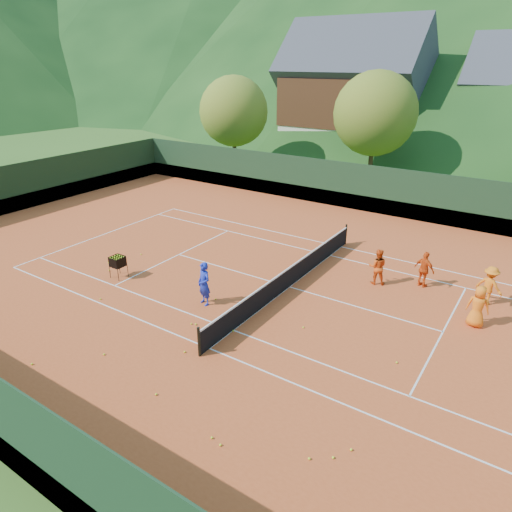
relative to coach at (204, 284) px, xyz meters
The scene contains 35 objects.
ground 3.90m from the coach, 56.55° to the left, with size 400.00×400.00×0.00m, color #2D5119.
clay_court 3.90m from the coach, 56.55° to the left, with size 40.00×24.00×0.02m, color #B9461E.
coach is the anchor object (origin of this frame).
student_a 7.55m from the coach, 47.67° to the left, with size 0.78×0.61×1.60m, color #DC4C13.
student_b 9.39m from the coach, 43.08° to the left, with size 0.94×0.39×1.60m, color #DC4C13.
student_c 10.26m from the coach, 24.47° to the left, with size 0.79×0.51×1.61m, color orange.
student_d 11.33m from the coach, 33.76° to the left, with size 1.04×0.60×1.61m, color orange.
tennis_ball_0 1.00m from the coach, 72.52° to the left, with size 0.07×0.07×0.07m, color #CBED27.
tennis_ball_1 1.82m from the coach, 69.07° to the right, with size 0.07×0.07×0.07m, color #CBED27.
tennis_ball_2 6.28m from the coach, 160.53° to the left, with size 0.07×0.07×0.07m, color #CBED27.
tennis_ball_3 7.49m from the coach, 47.57° to the right, with size 0.07×0.07×0.07m, color #CBED27.
tennis_ball_4 4.29m from the coach, ahead, with size 0.07×0.07×0.07m, color #CBED27.
tennis_ball_5 8.75m from the coach, 29.35° to the right, with size 0.07×0.07×0.07m, color #CBED27.
tennis_ball_6 4.43m from the coach, 150.92° to the right, with size 0.07×0.07×0.07m, color #CBED27.
tennis_ball_7 7.22m from the coach, 49.17° to the right, with size 0.07×0.07×0.07m, color #CBED27.
tennis_ball_8 2.54m from the coach, 25.38° to the right, with size 0.07×0.07×0.07m, color #CBED27.
tennis_ball_9 5.58m from the coach, 65.62° to the right, with size 0.07×0.07×0.07m, color #CBED27.
tennis_ball_10 8.52m from the coach, 33.03° to the right, with size 0.07×0.07×0.07m, color #CBED27.
tennis_ball_11 6.52m from the coach, behind, with size 0.07×0.07×0.07m, color #CBED27.
tennis_ball_12 3.46m from the coach, 62.31° to the right, with size 0.07×0.07×0.07m, color #CBED27.
tennis_ball_13 6.60m from the coach, 108.80° to the right, with size 0.07×0.07×0.07m, color #CBED27.
tennis_ball_14 1.83m from the coach, 62.91° to the right, with size 0.07×0.07×0.07m, color #CBED27.
tennis_ball_15 8.77m from the coach, 25.73° to the right, with size 0.07×0.07×0.07m, color #CBED27.
tennis_ball_16 7.74m from the coach, ahead, with size 0.07×0.07×0.07m, color #CBED27.
tennis_ball_17 2.34m from the coach, 23.37° to the left, with size 0.07×0.07×0.07m, color #CBED27.
tennis_ball_18 2.30m from the coach, 16.43° to the right, with size 0.07×0.07×0.07m, color #CBED27.
tennis_ball_19 5.76m from the coach, behind, with size 0.07×0.07×0.07m, color #CBED27.
tennis_ball_20 4.68m from the coach, 97.33° to the right, with size 0.07×0.07×0.07m, color #CBED27.
court_lines 3.90m from the coach, 56.55° to the left, with size 23.83×11.03×0.00m.
tennis_net 3.82m from the coach, 56.55° to the left, with size 0.10×12.07×1.10m.
perimeter_fence 3.81m from the coach, 56.55° to the left, with size 40.40×24.24×3.00m.
ball_hopper 4.81m from the coach, behind, with size 0.57×0.57×1.00m.
chalet_left 34.42m from the coach, 103.41° to the left, with size 13.80×9.93×12.92m.
tree_a 25.63m from the coach, 123.31° to the left, with size 6.00×6.00×7.88m.
tree_b 23.63m from the coach, 94.71° to the left, with size 6.40×6.40×8.40m.
Camera 1 is at (8.52, -15.43, 9.11)m, focal length 32.00 mm.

